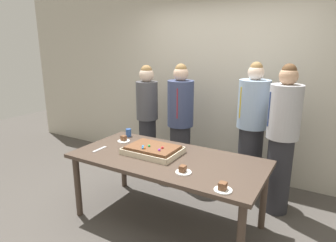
# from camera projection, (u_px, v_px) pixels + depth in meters

# --- Properties ---
(ground_plane) EXTENTS (12.00, 12.00, 0.00)m
(ground_plane) POSITION_uv_depth(u_px,v_px,m) (167.00, 220.00, 3.21)
(ground_plane) COLOR #4C4742
(interior_back_panel) EXTENTS (8.00, 0.12, 3.00)m
(interior_back_panel) POSITION_uv_depth(u_px,v_px,m) (223.00, 73.00, 4.16)
(interior_back_panel) COLOR beige
(interior_back_panel) RESTS_ON ground_plane
(party_table) EXTENTS (2.02, 0.97, 0.75)m
(party_table) POSITION_uv_depth(u_px,v_px,m) (167.00, 164.00, 3.03)
(party_table) COLOR #47382D
(party_table) RESTS_ON ground_plane
(sheet_cake) EXTENTS (0.60, 0.43, 0.11)m
(sheet_cake) POSITION_uv_depth(u_px,v_px,m) (153.00, 150.00, 3.12)
(sheet_cake) COLOR beige
(sheet_cake) RESTS_ON party_table
(plated_slice_near_left) EXTENTS (0.15, 0.15, 0.07)m
(plated_slice_near_left) POSITION_uv_depth(u_px,v_px,m) (223.00, 188.00, 2.32)
(plated_slice_near_left) COLOR white
(plated_slice_near_left) RESTS_ON party_table
(plated_slice_near_right) EXTENTS (0.15, 0.15, 0.07)m
(plated_slice_near_right) POSITION_uv_depth(u_px,v_px,m) (124.00, 140.00, 3.51)
(plated_slice_near_right) COLOR white
(plated_slice_near_right) RESTS_ON party_table
(plated_slice_far_left) EXTENTS (0.15, 0.15, 0.07)m
(plated_slice_far_left) POSITION_uv_depth(u_px,v_px,m) (183.00, 171.00, 2.65)
(plated_slice_far_left) COLOR white
(plated_slice_far_left) RESTS_ON party_table
(drink_cup_nearest) EXTENTS (0.07, 0.07, 0.10)m
(drink_cup_nearest) POSITION_uv_depth(u_px,v_px,m) (128.00, 133.00, 3.69)
(drink_cup_nearest) COLOR #2D5199
(drink_cup_nearest) RESTS_ON party_table
(cake_server_utensil) EXTENTS (0.03, 0.20, 0.01)m
(cake_server_utensil) POSITION_uv_depth(u_px,v_px,m) (100.00, 149.00, 3.24)
(cake_server_utensil) COLOR silver
(cake_server_utensil) RESTS_ON party_table
(person_serving_front) EXTENTS (0.37, 0.37, 1.71)m
(person_serving_front) POSITION_uv_depth(u_px,v_px,m) (252.00, 130.00, 3.56)
(person_serving_front) COLOR #28282D
(person_serving_front) RESTS_ON ground_plane
(person_green_shirt_behind) EXTENTS (0.35, 0.35, 1.66)m
(person_green_shirt_behind) POSITION_uv_depth(u_px,v_px,m) (180.00, 123.00, 3.96)
(person_green_shirt_behind) COLOR #28282D
(person_green_shirt_behind) RESTS_ON ground_plane
(person_striped_tie_right) EXTENTS (0.32, 0.32, 1.62)m
(person_striped_tie_right) POSITION_uv_depth(u_px,v_px,m) (147.00, 117.00, 4.29)
(person_striped_tie_right) COLOR #28282D
(person_striped_tie_right) RESTS_ON ground_plane
(person_left_edge_reaching) EXTENTS (0.34, 0.34, 1.71)m
(person_left_edge_reaching) POSITION_uv_depth(u_px,v_px,m) (282.00, 139.00, 3.19)
(person_left_edge_reaching) COLOR #28282D
(person_left_edge_reaching) RESTS_ON ground_plane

